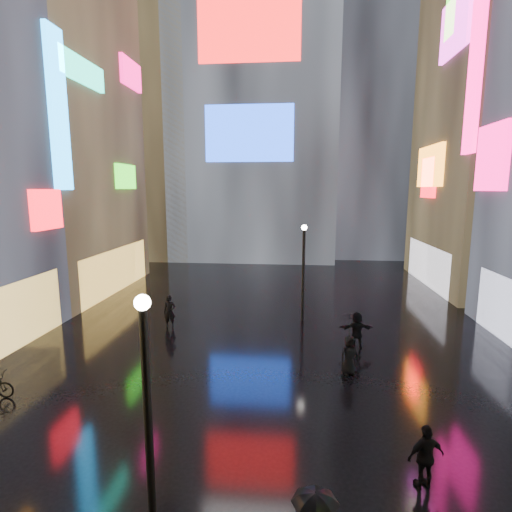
# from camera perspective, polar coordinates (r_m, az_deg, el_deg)

# --- Properties ---
(ground) EXTENTS (140.00, 140.00, 0.00)m
(ground) POSITION_cam_1_polar(r_m,az_deg,el_deg) (21.33, 2.08, -9.74)
(ground) COLOR black
(ground) RESTS_ON ground
(building_left_far) EXTENTS (10.28, 12.00, 22.00)m
(building_left_far) POSITION_cam_1_polar(r_m,az_deg,el_deg) (31.47, -28.73, 15.60)
(building_left_far) COLOR black
(building_left_far) RESTS_ON ground
(tower_main) EXTENTS (16.00, 14.20, 42.00)m
(tower_main) POSITION_cam_1_polar(r_m,az_deg,el_deg) (46.42, 0.09, 27.06)
(tower_main) COLOR black
(tower_main) RESTS_ON ground
(tower_flank_right) EXTENTS (12.00, 12.00, 34.00)m
(tower_flank_right) POSITION_cam_1_polar(r_m,az_deg,el_deg) (47.81, 15.89, 21.22)
(tower_flank_right) COLOR black
(tower_flank_right) RESTS_ON ground
(tower_flank_left) EXTENTS (10.00, 10.00, 26.00)m
(tower_flank_left) POSITION_cam_1_polar(r_m,az_deg,el_deg) (45.14, -14.85, 16.82)
(tower_flank_left) COLOR black
(tower_flank_left) RESTS_ON ground
(lamp_near) EXTENTS (0.30, 0.30, 5.20)m
(lamp_near) POSITION_cam_1_polar(r_m,az_deg,el_deg) (8.24, -15.21, -20.65)
(lamp_near) COLOR black
(lamp_near) RESTS_ON ground
(lamp_far) EXTENTS (0.30, 0.30, 5.20)m
(lamp_far) POSITION_cam_1_polar(r_m,az_deg,el_deg) (21.40, 6.80, -1.57)
(lamp_far) COLOR black
(lamp_far) RESTS_ON ground
(pedestrian_3) EXTENTS (1.00, 0.64, 1.58)m
(pedestrian_3) POSITION_cam_1_polar(r_m,az_deg,el_deg) (11.31, 23.09, -24.84)
(pedestrian_3) COLOR black
(pedestrian_3) RESTS_ON ground
(pedestrian_4) EXTENTS (0.87, 0.72, 1.53)m
(pedestrian_4) POSITION_cam_1_polar(r_m,az_deg,el_deg) (16.14, 13.21, -13.62)
(pedestrian_4) COLOR black
(pedestrian_4) RESTS_ON ground
(pedestrian_5) EXTENTS (1.54, 0.60, 1.63)m
(pedestrian_5) POSITION_cam_1_polar(r_m,az_deg,el_deg) (18.74, 14.20, -10.18)
(pedestrian_5) COLOR black
(pedestrian_5) RESTS_ON ground
(pedestrian_6) EXTENTS (0.66, 0.49, 1.67)m
(pedestrian_6) POSITION_cam_1_polar(r_m,az_deg,el_deg) (21.11, -12.24, -7.78)
(pedestrian_6) COLOR black
(pedestrian_6) RESTS_ON ground
(umbrella_1) EXTENTS (0.95, 0.95, 0.64)m
(umbrella_1) POSITION_cam_1_polar(r_m,az_deg,el_deg) (7.58, 8.42, -32.14)
(umbrella_1) COLOR black
(umbrella_1) RESTS_ON pedestrian_2
(umbrella_2) EXTENTS (1.33, 1.32, 0.89)m
(umbrella_2) POSITION_cam_1_polar(r_m,az_deg,el_deg) (15.70, 13.38, -9.56)
(umbrella_2) COLOR black
(umbrella_2) RESTS_ON pedestrian_4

